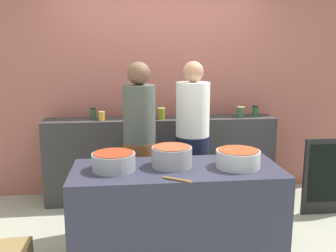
% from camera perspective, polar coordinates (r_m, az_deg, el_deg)
% --- Properties ---
extents(ground, '(12.00, 12.00, 0.00)m').
position_cam_1_polar(ground, '(3.63, 0.64, -17.58)').
color(ground, '#A1A08D').
extents(storefront_wall, '(4.80, 0.12, 3.00)m').
position_cam_1_polar(storefront_wall, '(4.63, -1.52, 8.14)').
color(storefront_wall, '#A45B50').
rests_on(storefront_wall, ground).
extents(display_shelf, '(2.70, 0.36, 0.99)m').
position_cam_1_polar(display_shelf, '(4.46, -1.07, -5.10)').
color(display_shelf, '#343234').
rests_on(display_shelf, ground).
extents(prep_table, '(1.70, 0.70, 0.83)m').
position_cam_1_polar(prep_table, '(3.18, 1.34, -13.61)').
color(prep_table, '#2D2E40').
rests_on(prep_table, ground).
extents(preserve_jar_0, '(0.07, 0.07, 0.13)m').
position_cam_1_polar(preserve_jar_0, '(4.37, -11.46, 1.90)').
color(preserve_jar_0, '#2A4933').
rests_on(preserve_jar_0, display_shelf).
extents(preserve_jar_1, '(0.07, 0.07, 0.10)m').
position_cam_1_polar(preserve_jar_1, '(4.26, -10.15, 1.55)').
color(preserve_jar_1, gold).
rests_on(preserve_jar_1, display_shelf).
extents(preserve_jar_2, '(0.07, 0.07, 0.13)m').
position_cam_1_polar(preserve_jar_2, '(4.38, -4.93, 2.15)').
color(preserve_jar_2, '#A5310F').
rests_on(preserve_jar_2, display_shelf).
extents(preserve_jar_3, '(0.08, 0.08, 0.12)m').
position_cam_1_polar(preserve_jar_3, '(4.26, -2.49, 1.85)').
color(preserve_jar_3, '#A5360D').
rests_on(preserve_jar_3, display_shelf).
extents(preserve_jar_4, '(0.09, 0.09, 0.13)m').
position_cam_1_polar(preserve_jar_4, '(4.28, -1.10, 1.95)').
color(preserve_jar_4, olive).
rests_on(preserve_jar_4, display_shelf).
extents(preserve_jar_5, '(0.07, 0.07, 0.10)m').
position_cam_1_polar(preserve_jar_5, '(4.39, 4.04, 1.96)').
color(preserve_jar_5, '#AE201F').
rests_on(preserve_jar_5, display_shelf).
extents(preserve_jar_6, '(0.09, 0.09, 0.13)m').
position_cam_1_polar(preserve_jar_6, '(4.48, 11.08, 2.16)').
color(preserve_jar_6, '#304E31').
rests_on(preserve_jar_6, display_shelf).
extents(preserve_jar_7, '(0.07, 0.07, 0.13)m').
position_cam_1_polar(preserve_jar_7, '(4.56, 13.27, 2.22)').
color(preserve_jar_7, '#1F5426').
rests_on(preserve_jar_7, display_shelf).
extents(cooking_pot_left, '(0.35, 0.35, 0.14)m').
position_cam_1_polar(cooking_pot_left, '(2.99, -8.36, -5.40)').
color(cooking_pot_left, gray).
rests_on(cooking_pot_left, prep_table).
extents(cooking_pot_center, '(0.33, 0.33, 0.17)m').
position_cam_1_polar(cooking_pot_center, '(3.05, 0.59, -4.71)').
color(cooking_pot_center, gray).
rests_on(cooking_pot_center, prep_table).
extents(cooking_pot_right, '(0.36, 0.36, 0.15)m').
position_cam_1_polar(cooking_pot_right, '(3.09, 10.70, -4.93)').
color(cooking_pot_right, '#B7B7BC').
rests_on(cooking_pot_right, prep_table).
extents(wooden_spoon, '(0.20, 0.14, 0.02)m').
position_cam_1_polar(wooden_spoon, '(2.74, 1.44, -8.23)').
color(wooden_spoon, '#9E703D').
rests_on(wooden_spoon, prep_table).
extents(cook_with_tongs, '(0.32, 0.32, 1.67)m').
position_cam_1_polar(cook_with_tongs, '(3.64, -4.34, -4.46)').
color(cook_with_tongs, brown).
rests_on(cook_with_tongs, ground).
extents(cook_in_cap, '(0.36, 0.36, 1.67)m').
position_cam_1_polar(cook_in_cap, '(3.89, 3.74, -3.59)').
color(cook_in_cap, black).
rests_on(cook_in_cap, ground).
extents(chalkboard_sign, '(0.60, 0.05, 0.85)m').
position_cam_1_polar(chalkboard_sign, '(4.43, 23.60, -7.07)').
color(chalkboard_sign, black).
rests_on(chalkboard_sign, ground).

